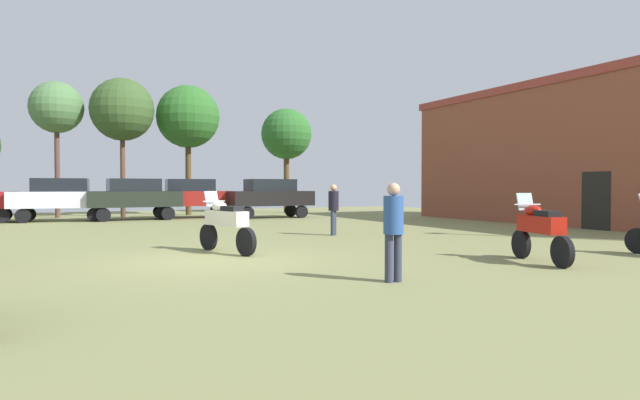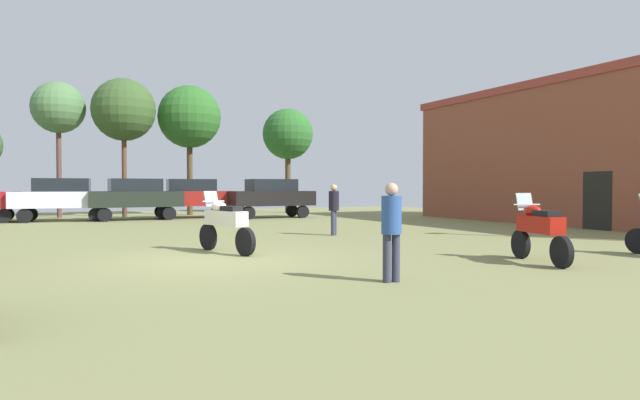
% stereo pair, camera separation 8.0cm
% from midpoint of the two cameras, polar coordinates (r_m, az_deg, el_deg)
% --- Properties ---
extents(ground_plane, '(44.00, 52.00, 0.02)m').
position_cam_midpoint_polar(ground_plane, '(12.08, -11.15, -6.33)').
color(ground_plane, olive).
extents(brick_building, '(6.12, 17.38, 6.16)m').
position_cam_midpoint_polar(brick_building, '(26.20, 27.66, 4.43)').
color(brick_building, brown).
rests_on(brick_building, ground).
extents(motorcycle_7, '(0.86, 2.24, 1.50)m').
position_cam_midpoint_polar(motorcycle_7, '(13.30, -9.85, -2.36)').
color(motorcycle_7, black).
rests_on(motorcycle_7, ground).
extents(motorcycle_9, '(0.81, 2.10, 1.47)m').
position_cam_midpoint_polar(motorcycle_9, '(12.32, 22.38, -2.83)').
color(motorcycle_9, black).
rests_on(motorcycle_9, ground).
extents(car_2, '(4.48, 2.28, 2.00)m').
position_cam_midpoint_polar(car_2, '(27.72, -25.55, 0.36)').
color(car_2, black).
rests_on(car_2, ground).
extents(car_3, '(4.34, 1.89, 2.00)m').
position_cam_midpoint_polar(car_3, '(27.52, -18.90, 0.42)').
color(car_3, black).
rests_on(car_3, ground).
extents(car_4, '(4.30, 1.81, 2.00)m').
position_cam_midpoint_polar(car_4, '(27.89, -5.11, 0.50)').
color(car_4, black).
rests_on(car_4, ground).
extents(car_5, '(4.44, 2.17, 2.00)m').
position_cam_midpoint_polar(car_5, '(28.40, -13.40, 0.48)').
color(car_5, black).
rests_on(car_5, ground).
extents(person_1, '(0.37, 0.37, 1.68)m').
position_cam_midpoint_polar(person_1, '(9.15, 7.83, -2.58)').
color(person_1, '#31344A').
rests_on(person_1, ground).
extents(person_3, '(0.48, 0.48, 1.69)m').
position_cam_midpoint_polar(person_3, '(17.79, 1.60, -0.60)').
color(person_3, '#31364C').
rests_on(person_3, ground).
extents(tree_2, '(2.68, 2.68, 7.09)m').
position_cam_midpoint_polar(tree_2, '(31.52, -25.93, 8.73)').
color(tree_2, brown).
rests_on(tree_2, ground).
extents(tree_4, '(3.53, 3.53, 7.36)m').
position_cam_midpoint_polar(tree_4, '(31.77, -13.60, 8.51)').
color(tree_4, brown).
rests_on(tree_4, ground).
extents(tree_6, '(3.31, 3.31, 7.36)m').
position_cam_midpoint_polar(tree_6, '(30.72, -20.01, 8.93)').
color(tree_6, brown).
rests_on(tree_6, ground).
extents(tree_7, '(3.13, 3.13, 6.45)m').
position_cam_midpoint_polar(tree_7, '(33.60, -3.36, 6.93)').
color(tree_7, brown).
rests_on(tree_7, ground).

